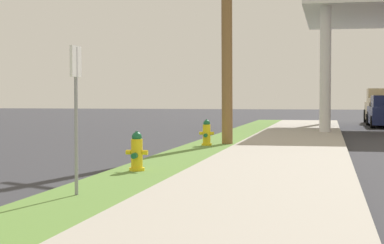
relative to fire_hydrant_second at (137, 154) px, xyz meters
name	(u,v)px	position (x,y,z in m)	size (l,w,h in m)	color
fire_hydrant_second	(137,154)	(0.00, 0.00, 0.00)	(0.42, 0.38, 0.74)	yellow
fire_hydrant_third	(207,134)	(0.13, 6.78, 0.00)	(0.42, 0.37, 0.74)	yellow
utility_pole_midground	(227,2)	(0.58, 7.62, 3.85)	(1.30, 0.74, 8.19)	olive
street_sign_post	(76,89)	(0.03, -3.20, 1.19)	(0.05, 0.36, 2.12)	gray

